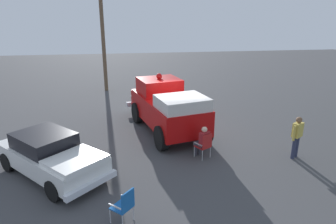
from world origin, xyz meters
The scene contains 9 objects.
ground_plane centered at (0.00, 0.00, 0.00)m, with size 60.00×60.00×0.00m, color #424244.
vintage_fire_truck centered at (-0.81, -0.65, 1.20)m, with size 6.29×3.54×2.59m.
classic_hot_rod centered at (2.72, -5.15, 0.75)m, with size 4.44×4.34×1.46m.
lawn_chair_near_truck centered at (2.34, 0.38, 0.59)m, with size 0.67×0.67×1.02m.
lawn_chair_by_car centered at (5.67, -2.70, 0.59)m, with size 0.69×0.69×1.02m.
lawn_chair_spare centered at (-4.54, 0.36, 0.59)m, with size 0.66×0.66×1.02m.
spectator_seated centered at (2.23, 0.32, 0.70)m, with size 0.65×0.59×1.29m.
spectator_standing centered at (2.82, 3.85, 0.96)m, with size 0.45×0.59×1.68m.
utility_pole centered at (-9.10, -3.84, 3.67)m, with size 1.30×1.28×7.05m.
Camera 1 is at (12.35, -2.57, 5.35)m, focal length 31.66 mm.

